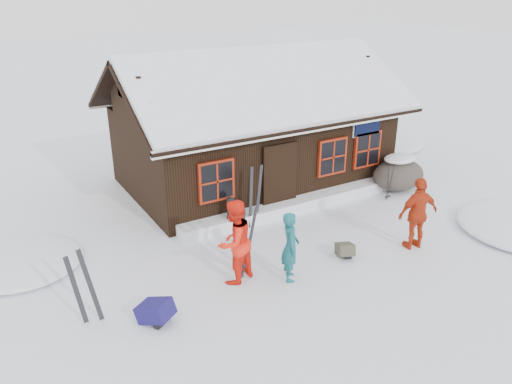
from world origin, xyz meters
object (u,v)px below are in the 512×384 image
Objects in this scene: skier_teal at (290,246)px; backpack_blue at (156,314)px; skier_crouched at (231,213)px; ski_poles at (389,182)px; skier_orange_left at (234,242)px; backpack_olive at (345,252)px; boulder at (398,174)px; skier_orange_right at (418,214)px; ski_pair_left at (247,242)px.

skier_teal is 2.54× the size of backpack_blue.
skier_crouched is 5.18m from ski_poles.
skier_orange_left is 2.96m from backpack_olive.
boulder reaches higher than backpack_blue.
skier_teal reaches higher than boulder.
skier_orange_right reaches higher than backpack_olive.
skier_orange_right is 1.57× the size of ski_poles.
backpack_blue is 1.28× the size of backpack_olive.
backpack_olive is (2.80, -0.46, -0.83)m from skier_orange_left.
skier_orange_right is 1.15× the size of ski_pair_left.
boulder reaches higher than backpack_olive.
backpack_olive is at bearing -5.72° from skier_orange_right.
skier_orange_left is 3.86× the size of backpack_olive.
backpack_olive is (1.68, -2.76, -0.33)m from skier_crouched.
backpack_blue is (-6.68, 0.45, -0.76)m from skier_orange_right.
skier_crouched is (1.12, 2.30, -0.51)m from skier_orange_left.
backpack_olive is (2.39, -0.63, -0.63)m from ski_pair_left.
ski_pair_left is 2.55m from backpack_olive.
skier_orange_left is at bearing -164.00° from boulder.
skier_orange_right is 2.01× the size of skier_crouched.
skier_orange_right is 2.91× the size of backpack_blue.
ski_pair_left is 1.36× the size of ski_poles.
skier_orange_left reaches higher than ski_pair_left.
skier_orange_right is 1.04× the size of boulder.
skier_orange_left is 2.61m from skier_crouched.
skier_crouched is 4.27m from backpack_blue.
ski_pair_left is at bearing -152.71° from skier_crouched.
skier_orange_left is at bearing -166.31° from backpack_olive.
skier_orange_right is (4.62, -0.98, -0.03)m from skier_orange_left.
skier_teal reaches higher than skier_crouched.
ski_pair_left is (-0.71, -2.12, 0.30)m from skier_crouched.
skier_orange_right reaches higher than skier_crouched.
boulder is 9.50m from backpack_blue.
ski_pair_left is at bearing -17.51° from backpack_blue.
ski_pair_left is (0.41, 0.18, -0.20)m from skier_orange_left.
skier_orange_left reaches higher than skier_teal.
backpack_olive is at bearing -32.62° from backpack_blue.
backpack_blue is at bearing -164.35° from boulder.
backpack_olive is (1.70, 0.11, -0.68)m from skier_teal.
skier_teal is at bearing -69.65° from ski_pair_left.
skier_teal is 1.37× the size of ski_poles.
skier_orange_left is 3.02× the size of backpack_blue.
ski_poles is (-0.82, -0.43, 0.03)m from boulder.
ski_poles is (1.64, 2.58, -0.38)m from skier_orange_right.
skier_crouched is 3.24m from backpack_olive.
ski_pair_left is at bearing -176.45° from skier_orange_left.
ski_poles is (5.14, -0.69, 0.09)m from skier_crouched.
ski_pair_left is 2.63m from backpack_blue.
ski_poles is (5.16, 2.17, -0.26)m from skier_teal.
skier_crouched reaches higher than backpack_blue.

